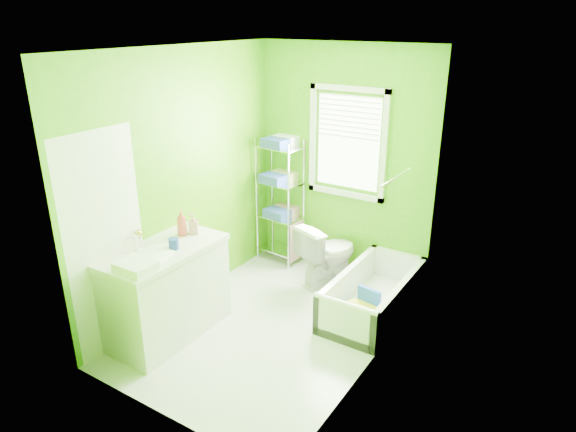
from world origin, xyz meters
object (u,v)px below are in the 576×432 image
Objects in this scene: vanity at (166,289)px; toilet at (328,253)px; bathtub at (372,300)px; wire_shelf_unit at (281,188)px.

toilet is at bearing 65.01° from vanity.
bathtub is 0.89× the size of wire_shelf_unit.
toilet is at bearing 154.07° from bathtub.
wire_shelf_unit is at bearing 4.15° from toilet.
vanity reaches higher than toilet.
vanity is 0.76× the size of wire_shelf_unit.
bathtub is 1.74m from wire_shelf_unit.
vanity is at bearing -91.23° from wire_shelf_unit.
wire_shelf_unit is (-0.75, 0.21, 0.58)m from toilet.
wire_shelf_unit is at bearing 88.77° from vanity.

